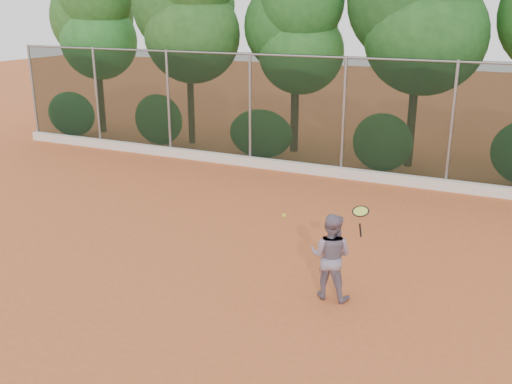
% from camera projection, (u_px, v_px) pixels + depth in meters
% --- Properties ---
extents(ground, '(80.00, 80.00, 0.00)m').
position_uv_depth(ground, '(234.00, 268.00, 11.00)').
color(ground, '#C95F2F').
rests_on(ground, ground).
extents(concrete_curb, '(24.00, 0.20, 0.30)m').
position_uv_depth(concrete_curb, '(339.00, 172.00, 16.84)').
color(concrete_curb, silver).
rests_on(concrete_curb, ground).
extents(tennis_player, '(0.74, 0.58, 1.53)m').
position_uv_depth(tennis_player, '(331.00, 256.00, 9.68)').
color(tennis_player, gray).
rests_on(tennis_player, ground).
extents(chainlink_fence, '(24.09, 0.09, 3.50)m').
position_uv_depth(chainlink_fence, '(344.00, 114.00, 16.47)').
color(chainlink_fence, black).
rests_on(chainlink_fence, ground).
extents(foliage_backdrop, '(23.70, 3.63, 7.55)m').
position_uv_depth(foliage_backdrop, '(349.00, 21.00, 17.61)').
color(foliage_backdrop, '#422D19').
rests_on(foliage_backdrop, ground).
extents(tennis_racket, '(0.29, 0.28, 0.55)m').
position_uv_depth(tennis_racket, '(361.00, 214.00, 9.14)').
color(tennis_racket, black).
rests_on(tennis_racket, ground).
extents(tennis_ball_in_flight, '(0.07, 0.07, 0.07)m').
position_uv_depth(tennis_ball_in_flight, '(284.00, 215.00, 9.38)').
color(tennis_ball_in_flight, '#BFD02F').
rests_on(tennis_ball_in_flight, ground).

